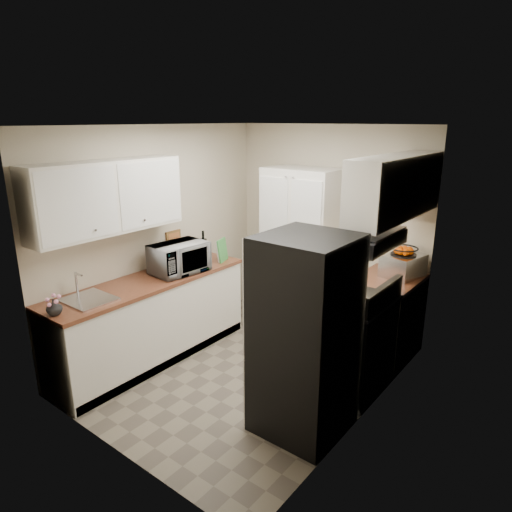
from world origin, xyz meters
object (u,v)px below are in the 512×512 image
at_px(refrigerator, 305,336).
at_px(microwave, 179,258).
at_px(pantry_cabinet, 301,249).
at_px(wine_bottle, 203,247).
at_px(toaster_oven, 403,265).
at_px(electric_range, 351,342).

bearing_deg(refrigerator, microwave, 169.40).
distance_m(pantry_cabinet, refrigerator, 2.07).
xyz_separation_m(refrigerator, wine_bottle, (-1.96, 0.84, 0.24)).
relative_size(pantry_cabinet, toaster_oven, 4.72).
distance_m(microwave, toaster_oven, 2.44).
height_order(refrigerator, wine_bottle, refrigerator).
distance_m(electric_range, refrigerator, 0.88).
bearing_deg(electric_range, refrigerator, -92.48).
xyz_separation_m(microwave, toaster_oven, (2.00, 1.39, -0.04)).
xyz_separation_m(wine_bottle, toaster_oven, (2.11, 0.90, -0.04)).
height_order(pantry_cabinet, toaster_oven, pantry_cabinet).
xyz_separation_m(pantry_cabinet, electric_range, (1.17, -0.93, -0.52)).
height_order(electric_range, microwave, microwave).
bearing_deg(electric_range, microwave, -166.46).
xyz_separation_m(electric_range, microwave, (-1.88, -0.45, 0.61)).
height_order(wine_bottle, toaster_oven, wine_bottle).
xyz_separation_m(refrigerator, toaster_oven, (0.15, 1.74, 0.19)).
height_order(pantry_cabinet, electric_range, pantry_cabinet).
xyz_separation_m(pantry_cabinet, toaster_oven, (1.29, 0.01, 0.04)).
distance_m(refrigerator, microwave, 1.90).
bearing_deg(toaster_oven, refrigerator, -82.47).
relative_size(microwave, toaster_oven, 1.41).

